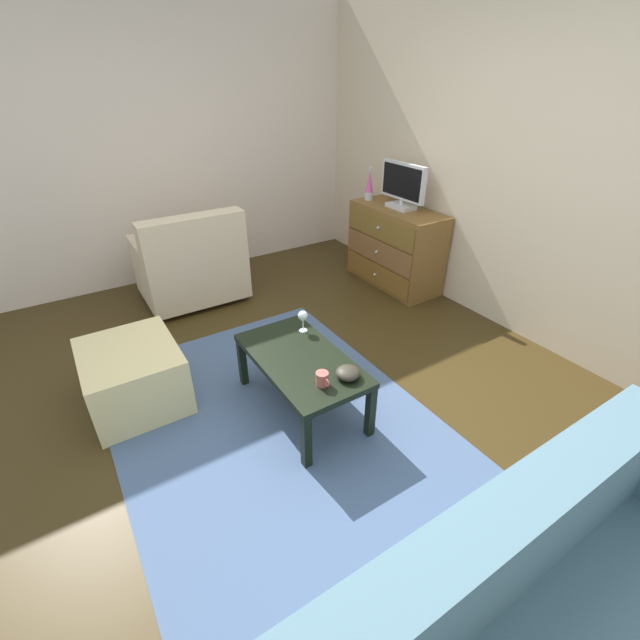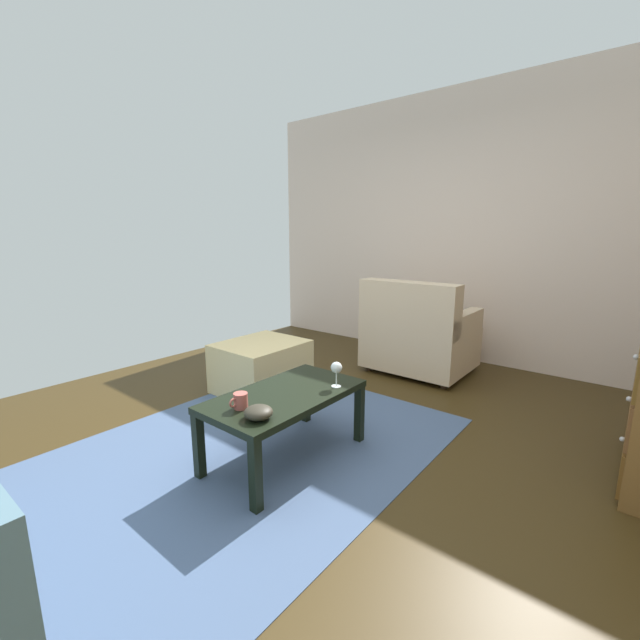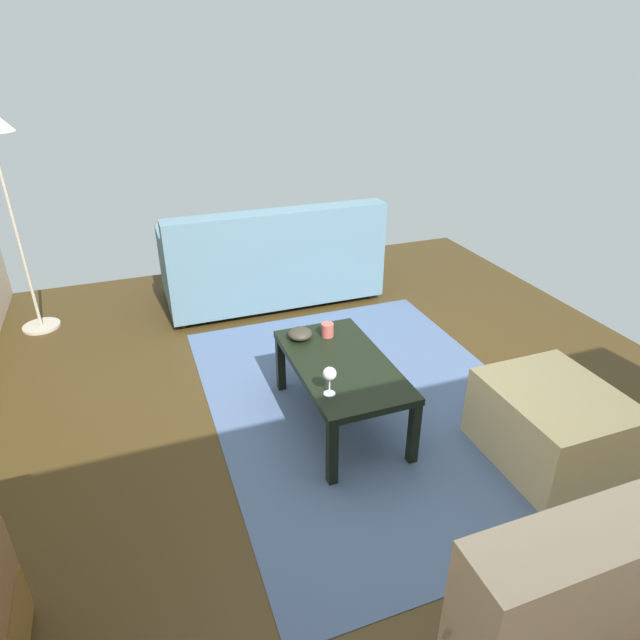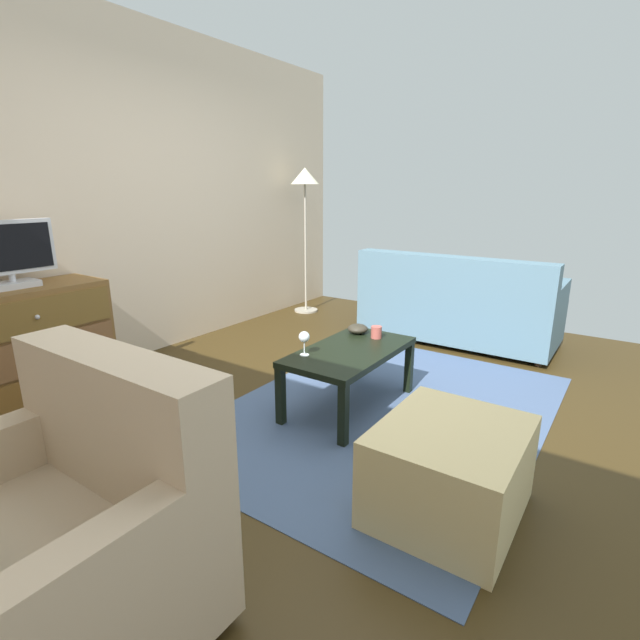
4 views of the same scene
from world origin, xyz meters
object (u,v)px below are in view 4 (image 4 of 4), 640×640
Objects in this scene: bowl_decorative at (358,329)px; armchair at (60,536)px; dresser at (26,348)px; standing_lamp at (305,190)px; coffee_table at (350,356)px; mug at (377,332)px; ottoman at (449,471)px; wine_glass at (304,338)px; couch_large at (457,307)px; tv at (8,253)px.

armchair is (-2.29, -0.23, -0.09)m from bowl_decorative.
standing_lamp is (3.12, -0.05, 1.02)m from dresser.
coffee_table is at bearing 2.75° from armchair.
armchair is (-0.77, -1.92, -0.04)m from dresser.
mug is 1.35m from ottoman.
standing_lamp reaches higher than armchair.
armchair reaches higher than wine_glass.
armchair is (-3.79, 0.01, 0.02)m from couch_large.
dresser reaches higher than mug.
ottoman is at bearing -133.28° from bowl_decorative.
couch_large is (1.52, -0.07, -0.12)m from mug.
wine_glass is 1.06× the size of bowl_decorative.
mug is at bearing -97.91° from bowl_decorative.
mug is at bearing 1.56° from armchair.
couch_large is 2.55× the size of ottoman.
coffee_table is 0.37m from bowl_decorative.
tv is at bearing 147.09° from couch_large.
mug is (1.50, -1.86, 0.05)m from dresser.
bowl_decorative is 1.48m from ottoman.
tv is 0.81× the size of ottoman.
standing_lamp is at bearing -0.89° from dresser.
dresser is 2.27m from bowl_decorative.
wine_glass is (-0.27, 0.18, 0.17)m from coffee_table.
bowl_decorative is at bearing -48.02° from dresser.
wine_glass is 1.38× the size of mug.
dresser is at bearing 131.98° from bowl_decorative.
coffee_table is at bearing -56.89° from dresser.
standing_lamp reaches higher than wine_glass.
standing_lamp is at bearing 45.74° from bowl_decorative.
wine_glass reaches higher than bowl_decorative.
ottoman is at bearing -109.91° from wine_glass.
coffee_table is 0.32m from mug.
standing_lamp is (0.10, 1.88, 1.08)m from couch_large.
mug is 0.77× the size of bowl_decorative.
couch_large is (3.01, -1.95, -0.70)m from tv.
mug reaches higher than ottoman.
tv is (0.01, 0.02, 0.63)m from dresser.
standing_lamp is at bearing 36.01° from wine_glass.
dresser is 2.07m from armchair.
tv is at bearing 178.67° from standing_lamp.
coffee_table is at bearing 176.78° from couch_large.
couch_large is at bearing -93.06° from standing_lamp.
ottoman is (0.52, -2.75, -0.20)m from dresser.
tv is 0.59× the size of coffee_table.
ottoman is (-1.00, -1.06, -0.24)m from bowl_decorative.
couch_large is (1.50, -0.24, -0.11)m from bowl_decorative.
wine_glass is at bearing 9.09° from armchair.
wine_glass is 2.13m from couch_large.
ottoman is (-0.67, -0.93, -0.15)m from coffee_table.
wine_glass is (0.92, -1.67, -0.50)m from tv.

